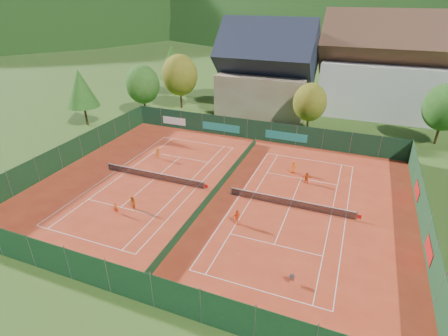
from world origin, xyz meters
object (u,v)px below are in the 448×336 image
chalet (266,74)px  ball_hopper (292,277)px  hotel_block_a (384,71)px  player_left_mid (133,203)px  player_left_near (116,208)px  player_left_far (158,153)px  player_right_far_a (293,167)px  player_right_near (237,217)px  player_right_far_b (307,178)px

chalet → ball_hopper: size_ratio=20.25×
hotel_block_a → player_left_mid: size_ratio=14.57×
player_left_near → player_left_mid: size_ratio=0.81×
chalet → hotel_block_a: hotel_block_a is taller
ball_hopper → player_left_far: (-20.75, 15.37, 0.22)m
player_left_mid → player_right_far_a: (13.37, 13.78, 0.04)m
hotel_block_a → player_right_near: 43.00m
hotel_block_a → player_right_near: size_ratio=13.66×
player_left_mid → player_right_near: bearing=45.0°
player_left_mid → hotel_block_a: bearing=98.7°
hotel_block_a → player_right_far_a: bearing=-108.0°
hotel_block_a → player_right_near: hotel_block_a is taller
ball_hopper → player_right_near: player_right_near is taller
chalet → player_left_far: bearing=-106.7°
ball_hopper → hotel_block_a: bearing=83.0°
player_right_near → player_right_far_b: bearing=10.1°
player_left_far → player_right_far_b: 19.17m
player_right_far_a → chalet: bearing=-80.7°
player_left_mid → player_right_near: size_ratio=0.94×
hotel_block_a → player_left_mid: (-22.60, -42.24, -6.64)m
player_left_near → player_left_far: size_ratio=0.78×
ball_hopper → player_left_near: 18.26m
player_right_far_a → player_left_mid: bearing=31.6°
chalet → ball_hopper: 42.87m
player_left_near → player_right_near: (11.68, 2.64, 0.19)m
player_left_near → player_right_near: size_ratio=0.76×
chalet → player_right_far_b: 27.71m
player_left_far → player_right_far_a: bearing=175.9°
chalet → player_right_near: size_ratio=10.24×
ball_hopper → player_left_mid: 17.36m
player_left_mid → player_left_far: 11.94m
hotel_block_a → player_left_near: bearing=-118.7°
chalet → player_right_far_a: size_ratio=10.37×
player_left_mid → player_left_far: size_ratio=0.96×
hotel_block_a → player_left_near: 49.91m
hotel_block_a → player_left_mid: hotel_block_a is taller
player_left_near → player_right_far_a: 20.81m
chalet → player_right_far_a: 25.18m
ball_hopper → player_right_far_b: bearing=95.7°
hotel_block_a → player_right_far_b: size_ratio=16.09×
player_left_near → player_right_far_a: size_ratio=0.77×
player_left_far → player_right_near: (14.40, -9.80, 0.02)m
player_right_far_a → player_right_far_b: size_ratio=1.16×
chalet → hotel_block_a: size_ratio=0.75×
player_left_mid → player_left_far: (-3.87, 11.30, 0.03)m
player_right_near → player_right_far_a: (2.84, 12.28, -0.01)m
ball_hopper → player_right_far_a: player_right_far_a is taller
player_left_near → player_left_far: (-2.72, 12.43, 0.17)m
player_right_far_a → player_right_far_b: 2.74m
ball_hopper → player_right_far_a: size_ratio=0.51×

